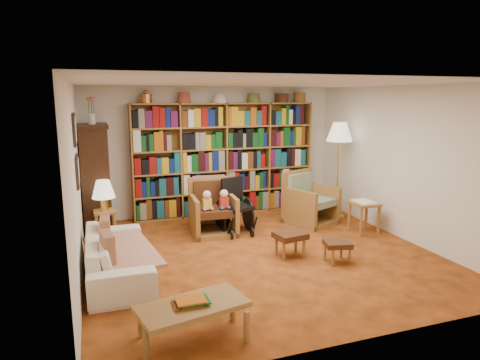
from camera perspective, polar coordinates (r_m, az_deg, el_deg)
name	(u,v)px	position (r m, az deg, el deg)	size (l,w,h in m)	color
floor	(259,253)	(6.54, 2.57, -9.72)	(5.00, 5.00, 0.00)	#B9511C
ceiling	(261,83)	(6.11, 2.78, 12.76)	(5.00, 5.00, 0.00)	silver
wall_back	(213,151)	(8.55, -3.60, 3.87)	(5.00, 5.00, 0.00)	white
wall_front	(363,216)	(4.05, 16.03, -4.70)	(5.00, 5.00, 0.00)	white
wall_left	(76,183)	(5.77, -21.03, -0.36)	(5.00, 5.00, 0.00)	white
wall_right	(401,163)	(7.49, 20.72, 2.15)	(5.00, 5.00, 0.00)	white
bookshelf	(225,156)	(8.45, -1.97, 3.26)	(3.60, 0.30, 2.42)	#A06C31
curio_cabinet	(95,177)	(7.79, -18.72, 0.39)	(0.50, 0.95, 2.40)	#311B0D
framed_pictures	(76,150)	(6.01, -21.00, 3.70)	(0.03, 0.52, 0.97)	black
sofa	(118,255)	(5.89, -15.98, -9.58)	(0.77, 1.96, 0.57)	white
sofa_throw	(122,253)	(5.88, -15.49, -9.42)	(0.80, 1.49, 0.04)	beige
cushion_left	(106,236)	(6.16, -17.48, -7.12)	(0.12, 0.39, 0.39)	maroon
cushion_right	(108,253)	(5.50, -17.21, -9.33)	(0.12, 0.39, 0.39)	maroon
side_table_lamp	(105,219)	(7.32, -17.54, -5.00)	(0.35, 0.35, 0.50)	#A06C31
table_lamp	(103,190)	(7.20, -17.76, -1.30)	(0.37, 0.37, 0.50)	gold
armchair_leather	(212,210)	(7.42, -3.78, -4.05)	(0.79, 0.84, 0.95)	#A06C31
armchair_sage	(308,203)	(8.09, 9.10, -3.04)	(1.06, 1.05, 0.96)	#A06C31
wheelchair	(235,208)	(7.41, -0.73, -3.72)	(0.59, 0.75, 0.94)	black
floor_lamp	(339,136)	(8.32, 13.12, 5.76)	(0.49, 0.49, 1.84)	gold
side_table_papers	(364,208)	(7.65, 16.24, -3.63)	(0.43, 0.43, 0.56)	#A06C31
footstool_a	(290,237)	(6.35, 6.71, -7.56)	(0.48, 0.43, 0.37)	#472713
footstool_b	(338,245)	(6.27, 12.88, -8.48)	(0.42, 0.39, 0.31)	#472713
coffee_table	(193,308)	(4.30, -6.34, -16.62)	(1.12, 0.72, 0.43)	#A06C31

